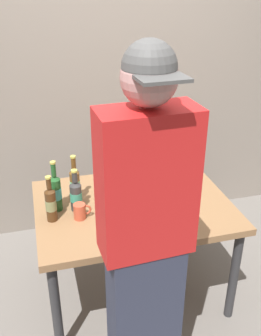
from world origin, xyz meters
name	(u,v)px	position (x,y,z in m)	size (l,w,h in m)	color
ground_plane	(133,288)	(0.00, 0.00, 0.00)	(8.00, 8.00, 0.00)	slate
desk	(133,213)	(0.00, 0.00, 0.64)	(1.21, 0.89, 0.72)	olive
laptop	(146,185)	(0.12, 0.11, 0.77)	(0.37, 0.34, 0.23)	#B7BABC
beer_bottle_brown	(75,184)	(-0.34, 0.12, 0.84)	(0.06, 0.06, 0.31)	brown
beer_bottle_amber	(76,195)	(-0.35, 0.02, 0.82)	(0.07, 0.07, 0.27)	#333333
beer_bottle_dark	(51,203)	(-0.50, -0.05, 0.83)	(0.06, 0.06, 0.29)	#472B14
beer_bottle_green	(56,192)	(-0.47, 0.05, 0.84)	(0.07, 0.07, 0.33)	#1E5123
person_figure	(145,246)	(-0.14, -0.71, 0.95)	(0.40, 0.28, 1.82)	#2D3347
coffee_mug	(80,211)	(-0.34, -0.08, 0.76)	(0.11, 0.07, 0.09)	#BF4C33
back_wall	(101,75)	(0.00, 0.96, 1.30)	(6.00, 0.10, 2.60)	gray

